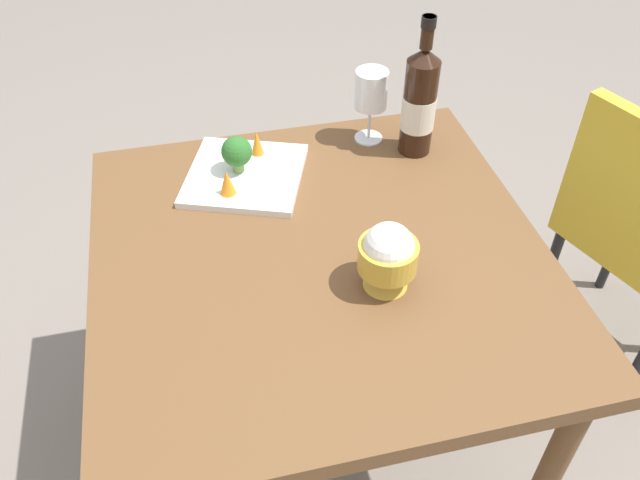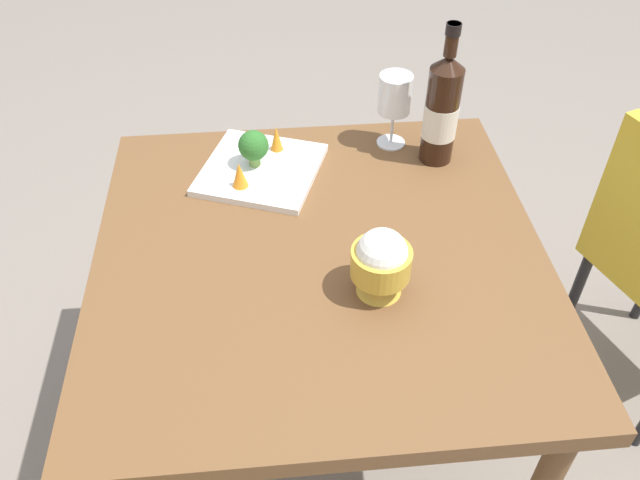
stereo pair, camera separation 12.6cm
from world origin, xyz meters
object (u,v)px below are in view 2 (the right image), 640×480
broccoli_floret (253,146)px  wine_glass (395,96)px  carrot_garnish_right (240,175)px  wine_bottle (442,110)px  rice_bowl (381,262)px  serving_plate (261,170)px  carrot_garnish_left (276,138)px

broccoli_floret → wine_glass: bearing=103.4°
carrot_garnish_right → wine_bottle: bearing=100.5°
wine_bottle → wine_glass: size_ratio=1.83×
rice_bowl → wine_bottle: bearing=153.9°
serving_plate → carrot_garnish_left: 0.09m
serving_plate → carrot_garnish_right: bearing=-34.7°
serving_plate → carrot_garnish_left: (-0.07, 0.04, 0.04)m
serving_plate → wine_bottle: bearing=92.6°
serving_plate → broccoli_floret: bearing=-127.7°
carrot_garnish_left → serving_plate: bearing=-31.6°
wine_bottle → wine_glass: 0.11m
wine_glass → serving_plate: bearing=-74.5°
wine_bottle → wine_glass: wine_bottle is taller
serving_plate → broccoli_floret: size_ratio=3.75×
rice_bowl → wine_glass: bearing=167.4°
wine_glass → broccoli_floret: bearing=-76.6°
serving_plate → carrot_garnish_right: 0.09m
wine_glass → broccoli_floret: size_ratio=2.09×
wine_glass → rice_bowl: bearing=-12.6°
wine_bottle → rice_bowl: bearing=-26.1°
broccoli_floret → rice_bowl: bearing=29.2°
wine_bottle → wine_glass: (-0.07, -0.09, -0.00)m
carrot_garnish_left → wine_glass: bearing=94.6°
wine_glass → carrot_garnish_right: wine_glass is taller
wine_bottle → serving_plate: bearing=-87.4°
broccoli_floret → carrot_garnish_left: 0.08m
rice_bowl → broccoli_floret: size_ratio=1.65×
wine_bottle → rice_bowl: wine_bottle is taller
wine_bottle → carrot_garnish_left: size_ratio=5.36×
broccoli_floret → wine_bottle: bearing=91.2°
rice_bowl → serving_plate: size_ratio=0.44×
wine_glass → serving_plate: size_ratio=0.56×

